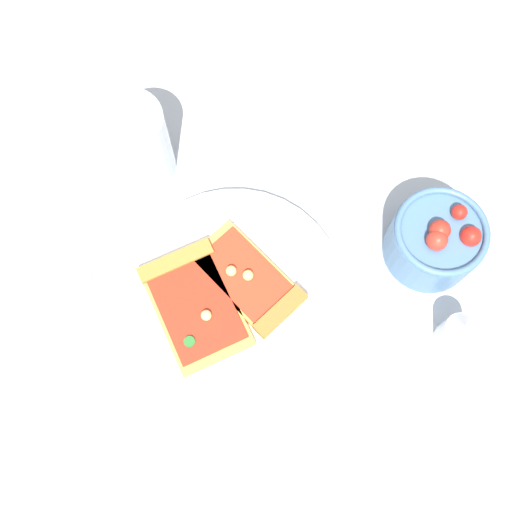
% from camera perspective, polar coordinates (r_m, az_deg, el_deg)
% --- Properties ---
extents(ground_plane, '(2.40, 2.40, 0.00)m').
position_cam_1_polar(ground_plane, '(0.75, -2.41, -5.41)').
color(ground_plane, '#B2B7BC').
rests_on(ground_plane, ground).
extents(plate, '(0.27, 0.27, 0.01)m').
position_cam_1_polar(plate, '(0.75, -2.05, -3.36)').
color(plate, white).
rests_on(plate, ground_plane).
extents(pizza_slice_near, '(0.13, 0.16, 0.02)m').
position_cam_1_polar(pizza_slice_near, '(0.74, -5.88, -3.96)').
color(pizza_slice_near, gold).
rests_on(pizza_slice_near, plate).
extents(pizza_slice_far, '(0.08, 0.14, 0.02)m').
position_cam_1_polar(pizza_slice_far, '(0.74, -0.40, -2.55)').
color(pizza_slice_far, gold).
rests_on(pizza_slice_far, plate).
extents(salad_bowl, '(0.11, 0.11, 0.09)m').
position_cam_1_polar(salad_bowl, '(0.77, 16.18, 1.40)').
color(salad_bowl, '#4C7299').
rests_on(salad_bowl, ground_plane).
extents(soda_glass, '(0.08, 0.08, 0.12)m').
position_cam_1_polar(soda_glass, '(0.78, -10.95, 9.92)').
color(soda_glass, silver).
rests_on(soda_glass, ground_plane).
extents(paper_napkin, '(0.12, 0.11, 0.00)m').
position_cam_1_polar(paper_napkin, '(0.81, -19.52, -1.91)').
color(paper_napkin, white).
rests_on(paper_napkin, ground_plane).
extents(pepper_shaker, '(0.04, 0.04, 0.06)m').
position_cam_1_polar(pepper_shaker, '(0.75, 17.93, -6.66)').
color(pepper_shaker, silver).
rests_on(pepper_shaker, ground_plane).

